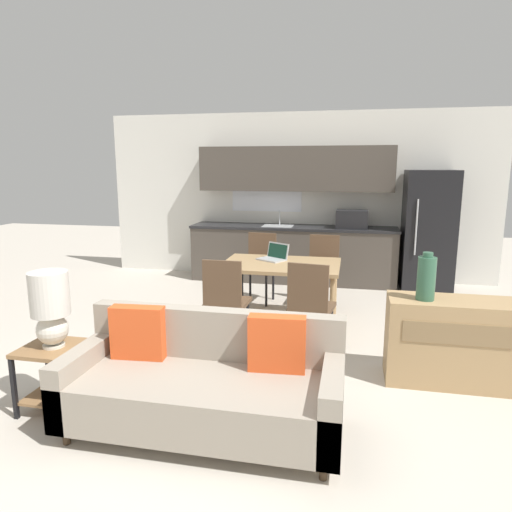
% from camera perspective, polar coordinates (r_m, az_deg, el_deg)
% --- Properties ---
extents(ground_plane, '(20.00, 20.00, 0.00)m').
position_cam_1_polar(ground_plane, '(3.57, -5.07, -19.91)').
color(ground_plane, beige).
extents(wall_back, '(6.40, 0.07, 2.70)m').
position_cam_1_polar(wall_back, '(7.62, 4.96, 7.45)').
color(wall_back, silver).
rests_on(wall_back, ground_plane).
extents(kitchen_counter, '(3.27, 0.65, 2.15)m').
position_cam_1_polar(kitchen_counter, '(7.37, 4.79, 3.34)').
color(kitchen_counter, '#4C443D').
rests_on(kitchen_counter, ground_plane).
extents(refrigerator, '(0.73, 0.71, 1.79)m').
position_cam_1_polar(refrigerator, '(7.31, 20.70, 2.99)').
color(refrigerator, black).
rests_on(refrigerator, ground_plane).
extents(dining_table, '(1.36, 0.94, 0.73)m').
position_cam_1_polar(dining_table, '(5.35, 3.11, -1.56)').
color(dining_table, tan).
rests_on(dining_table, ground_plane).
extents(couch, '(1.92, 0.80, 0.82)m').
position_cam_1_polar(couch, '(3.37, -6.29, -15.53)').
color(couch, '#3D2D1E').
rests_on(couch, ground_plane).
extents(side_table, '(0.43, 0.43, 0.51)m').
position_cam_1_polar(side_table, '(3.89, -24.01, -12.57)').
color(side_table, olive).
rests_on(side_table, ground_plane).
extents(table_lamp, '(0.28, 0.28, 0.58)m').
position_cam_1_polar(table_lamp, '(3.72, -24.32, -5.68)').
color(table_lamp, silver).
rests_on(table_lamp, side_table).
extents(credenza, '(1.05, 0.45, 0.74)m').
position_cam_1_polar(credenza, '(4.30, 23.08, -9.80)').
color(credenza, tan).
rests_on(credenza, ground_plane).
extents(vase, '(0.15, 0.15, 0.40)m').
position_cam_1_polar(vase, '(4.06, 20.51, -2.57)').
color(vase, '#336047').
rests_on(vase, credenza).
extents(dining_chair_far_left, '(0.46, 0.46, 0.94)m').
position_cam_1_polar(dining_chair_far_left, '(6.28, 0.46, -0.99)').
color(dining_chair_far_left, brown).
rests_on(dining_chair_far_left, ground_plane).
extents(dining_chair_near_right, '(0.48, 0.48, 0.94)m').
position_cam_1_polar(dining_chair_near_right, '(4.55, 6.80, -5.81)').
color(dining_chair_near_right, brown).
rests_on(dining_chair_near_right, ground_plane).
extents(dining_chair_near_left, '(0.43, 0.43, 0.94)m').
position_cam_1_polar(dining_chair_near_left, '(4.68, -3.80, -5.26)').
color(dining_chair_near_left, brown).
rests_on(dining_chair_near_left, ground_plane).
extents(dining_chair_far_right, '(0.44, 0.44, 0.94)m').
position_cam_1_polar(dining_chair_far_right, '(6.16, 8.36, -1.36)').
color(dining_chair_far_right, brown).
rests_on(dining_chair_far_right, ground_plane).
extents(laptop, '(0.41, 0.39, 0.20)m').
position_cam_1_polar(laptop, '(5.51, 2.28, 0.03)').
color(laptop, '#B7BABC').
rests_on(laptop, dining_table).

